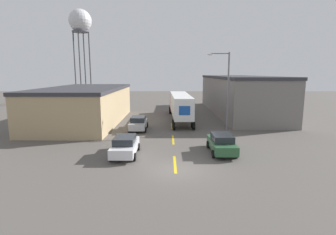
{
  "coord_description": "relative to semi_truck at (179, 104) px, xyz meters",
  "views": [
    {
      "loc": [
        -0.52,
        -17.44,
        6.71
      ],
      "look_at": [
        -0.41,
        11.85,
        1.71
      ],
      "focal_mm": 28.0,
      "sensor_mm": 36.0,
      "label": 1
    }
  ],
  "objects": [
    {
      "name": "ground_plane",
      "position": [
        -1.17,
        -19.85,
        -2.3
      ],
      "size": [
        160.0,
        160.0,
        0.0
      ],
      "primitive_type": "plane",
      "color": "#56514C"
    },
    {
      "name": "road_centerline",
      "position": [
        -1.17,
        -11.44,
        -2.3
      ],
      "size": [
        0.2,
        18.16,
        0.01
      ],
      "color": "gold",
      "rests_on": "ground_plane"
    },
    {
      "name": "warehouse_left",
      "position": [
        -12.96,
        -1.91,
        0.11
      ],
      "size": [
        9.49,
        19.88,
        4.81
      ],
      "color": "tan",
      "rests_on": "ground_plane"
    },
    {
      "name": "warehouse_right",
      "position": [
        10.08,
        6.8,
        0.81
      ],
      "size": [
        8.37,
        27.87,
        6.21
      ],
      "color": "slate",
      "rests_on": "ground_plane"
    },
    {
      "name": "semi_truck",
      "position": [
        0.0,
        0.0,
        0.0
      ],
      "size": [
        3.04,
        15.68,
        3.78
      ],
      "rotation": [
        0.0,
        0.0,
        0.03
      ],
      "color": "#B21919",
      "rests_on": "ground_plane"
    },
    {
      "name": "parked_car_right_near",
      "position": [
        2.87,
        -15.81,
        -1.47
      ],
      "size": [
        2.06,
        4.57,
        1.62
      ],
      "color": "#2D5B38",
      "rests_on": "ground_plane"
    },
    {
      "name": "parked_car_left_near",
      "position": [
        -5.2,
        -16.55,
        -1.47
      ],
      "size": [
        2.06,
        4.57,
        1.62
      ],
      "color": "silver",
      "rests_on": "ground_plane"
    },
    {
      "name": "parked_car_left_far",
      "position": [
        -5.2,
        -6.75,
        -1.47
      ],
      "size": [
        2.06,
        4.57,
        1.62
      ],
      "color": "#B2B2B7",
      "rests_on": "ground_plane"
    },
    {
      "name": "water_tower",
      "position": [
        -21.07,
        23.13,
        15.3
      ],
      "size": [
        4.96,
        4.96,
        20.54
      ],
      "color": "#47474C",
      "rests_on": "ground_plane"
    },
    {
      "name": "street_lamp",
      "position": [
        4.99,
        -6.95,
        2.88
      ],
      "size": [
        2.59,
        0.32,
        9.02
      ],
      "color": "slate",
      "rests_on": "ground_plane"
    }
  ]
}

